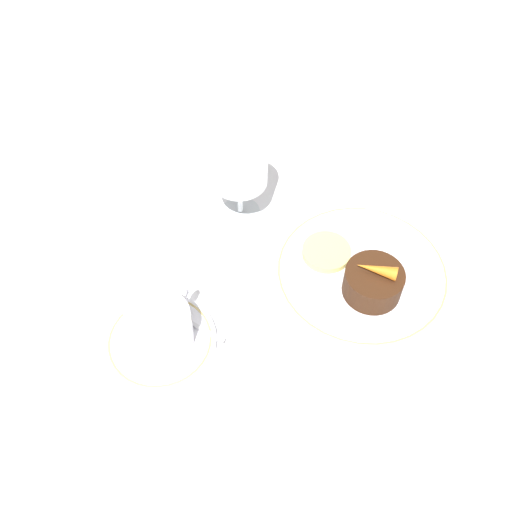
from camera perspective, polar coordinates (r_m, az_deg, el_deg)
ground_plane at (r=0.80m, az=8.24°, el=-2.70°), size 3.00×3.00×0.00m
dinner_plate at (r=0.81m, az=9.99°, el=-1.62°), size 0.24×0.24×0.01m
saucer at (r=0.75m, az=-9.09°, el=-8.04°), size 0.14×0.14×0.01m
coffee_cup at (r=0.72m, az=-9.12°, el=-6.73°), size 0.10×0.08×0.05m
spoon at (r=0.76m, az=-7.31°, el=-5.76°), size 0.02×0.11×0.00m
wine_glass at (r=0.80m, az=-1.61°, el=8.60°), size 0.08×0.08×0.14m
fork at (r=0.72m, az=4.31°, el=-12.21°), size 0.04×0.19×0.01m
dessert_cake at (r=0.77m, az=10.96°, el=-2.71°), size 0.08×0.08×0.04m
carrot_garnish at (r=0.74m, az=11.29°, el=-1.50°), size 0.03×0.05×0.02m
pineapple_slice at (r=0.81m, az=6.73°, el=0.39°), size 0.07×0.07×0.01m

